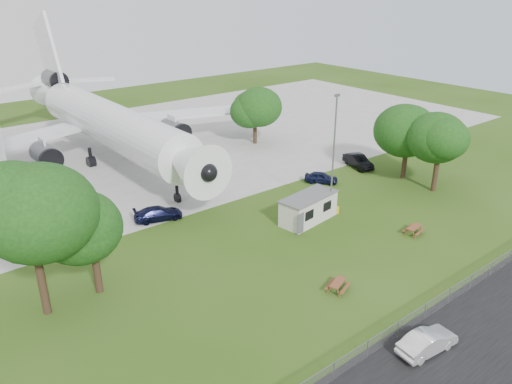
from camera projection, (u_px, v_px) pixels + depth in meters
ground at (315, 268)px, 40.58m from camera, size 160.00×160.00×0.00m
asphalt_strip at (462, 353)px, 31.22m from camera, size 120.00×8.00×0.02m
concrete_apron at (117, 152)px, 67.91m from camera, size 120.00×46.00×0.03m
airliner at (105, 120)px, 63.17m from camera, size 46.36×47.73×17.69m
site_cabin at (309, 208)px, 48.13m from camera, size 6.91×3.52×2.62m
picnic_west at (337, 290)px, 37.58m from camera, size 2.22×2.05×0.76m
picnic_east at (413, 234)px, 46.02m from camera, size 2.04×1.79×0.76m
fence at (415, 326)px, 33.74m from camera, size 58.00×0.04×1.30m
lamp_mast at (333, 158)px, 47.42m from camera, size 0.16×0.16×12.00m
tree_west_big at (29, 214)px, 32.10m from camera, size 7.70×7.70×11.54m
tree_west_small at (90, 225)px, 35.35m from camera, size 6.62×6.62×8.87m
tree_east_front at (441, 139)px, 53.28m from camera, size 6.60×6.60×9.24m
tree_east_back at (408, 131)px, 57.04m from camera, size 7.18×7.18×9.29m
tree_far_apron at (255, 110)px, 69.93m from camera, size 6.57×6.57×8.16m
car_centre_sedan at (427, 342)px, 31.15m from camera, size 4.40×1.94×1.40m
car_ne_hatch at (321, 178)px, 57.47m from camera, size 3.54×3.92×1.29m
car_ne_sedan at (358, 161)px, 62.23m from camera, size 2.98×5.11×1.59m
car_apron_van at (158, 214)px, 48.47m from camera, size 5.01×3.12×1.36m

